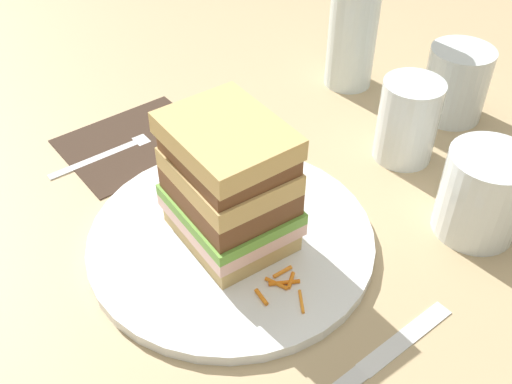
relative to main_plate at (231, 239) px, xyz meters
name	(u,v)px	position (x,y,z in m)	size (l,w,h in m)	color
ground_plane	(249,247)	(0.02, 0.01, -0.01)	(3.00, 3.00, 0.00)	tan
main_plate	(231,239)	(0.00, 0.00, 0.00)	(0.28, 0.28, 0.01)	white
sandwich	(229,185)	(0.00, 0.00, 0.07)	(0.12, 0.10, 0.13)	tan
carrot_shred_0	(171,181)	(-0.10, -0.01, 0.01)	(0.00, 0.00, 0.02)	orange
carrot_shred_1	(195,192)	(-0.07, 0.00, 0.01)	(0.00, 0.00, 0.02)	orange
carrot_shred_2	(174,190)	(-0.09, -0.01, 0.01)	(0.00, 0.00, 0.03)	orange
carrot_shred_3	(179,179)	(-0.10, 0.00, 0.01)	(0.00, 0.00, 0.03)	orange
carrot_shred_4	(195,175)	(-0.10, 0.02, 0.01)	(0.00, 0.00, 0.03)	orange
carrot_shred_5	(183,194)	(-0.08, -0.01, 0.01)	(0.00, 0.00, 0.03)	orange
carrot_shred_6	(187,181)	(-0.09, 0.00, 0.01)	(0.00, 0.00, 0.03)	orange
carrot_shred_7	(173,195)	(-0.08, -0.02, 0.01)	(0.00, 0.00, 0.02)	orange
carrot_shred_8	(185,191)	(-0.08, -0.01, 0.01)	(0.00, 0.00, 0.02)	orange
carrot_shred_9	(284,283)	(0.08, 0.00, 0.01)	(0.00, 0.00, 0.03)	orange
carrot_shred_10	(285,271)	(0.07, 0.01, 0.01)	(0.00, 0.00, 0.02)	orange
carrot_shred_11	(261,297)	(0.08, -0.02, 0.01)	(0.00, 0.00, 0.02)	orange
carrot_shred_12	(301,301)	(0.11, 0.00, 0.01)	(0.00, 0.00, 0.02)	orange
carrot_shred_13	(290,281)	(0.08, 0.01, 0.01)	(0.00, 0.00, 0.02)	orange
carrot_shred_14	(276,283)	(0.08, 0.00, 0.01)	(0.00, 0.00, 0.02)	orange
napkin_dark	(136,142)	(-0.21, 0.00, 0.00)	(0.14, 0.16, 0.00)	#38281E
fork	(118,147)	(-0.21, -0.02, 0.00)	(0.02, 0.17, 0.00)	silver
knife	(361,372)	(0.18, 0.01, 0.00)	(0.03, 0.20, 0.00)	silver
juice_glass	(481,198)	(0.12, 0.21, 0.03)	(0.08, 0.08, 0.09)	white
empty_tumbler_0	(456,83)	(-0.03, 0.35, 0.04)	(0.08, 0.08, 0.09)	silver
empty_tumbler_1	(408,121)	(-0.01, 0.24, 0.04)	(0.07, 0.07, 0.10)	silver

